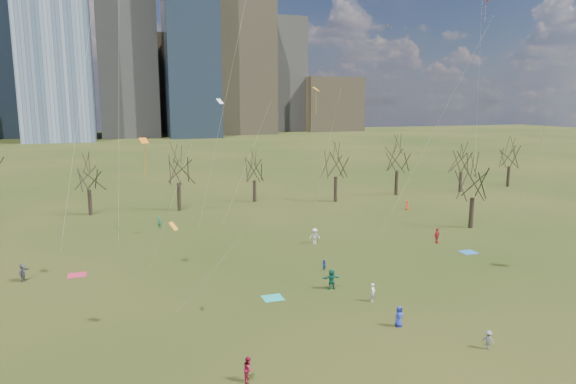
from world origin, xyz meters
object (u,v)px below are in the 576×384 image
object	(u,v)px
blanket_teal	(273,298)
person_0	(399,316)
person_1	(373,292)
blanket_crimson	(77,275)
person_2	(249,369)
blanket_navy	(468,252)

from	to	relation	value
blanket_teal	person_0	xyz separation A→B (m)	(6.80, -7.82, 0.73)
blanket_teal	person_1	distance (m)	7.93
blanket_crimson	person_0	world-z (taller)	person_0
blanket_crimson	person_2	world-z (taller)	person_2
blanket_crimson	person_1	xyz separation A→B (m)	(22.39, -14.07, 0.72)
person_1	blanket_crimson	bearing A→B (deg)	100.03
blanket_teal	blanket_crimson	xyz separation A→B (m)	(-15.14, 10.94, 0.00)
blanket_navy	person_1	xyz separation A→B (m)	(-15.75, -8.67, 0.72)
blanket_crimson	person_1	bearing A→B (deg)	-32.14
blanket_navy	person_2	distance (m)	32.61
blanket_teal	person_0	world-z (taller)	person_0
person_0	person_1	world-z (taller)	person_0
blanket_teal	person_2	bearing A→B (deg)	-113.30
blanket_teal	person_2	xyz separation A→B (m)	(-4.89, -11.35, 0.72)
person_0	person_2	bearing A→B (deg)	-168.87
person_0	person_1	bearing A→B (deg)	78.87
blanket_crimson	person_2	xyz separation A→B (m)	(10.26, -22.29, 0.72)
blanket_navy	person_1	bearing A→B (deg)	-151.18
person_1	person_2	distance (m)	14.66
blanket_teal	person_0	distance (m)	10.39
person_0	person_2	world-z (taller)	person_0
blanket_navy	person_2	bearing A→B (deg)	-148.80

